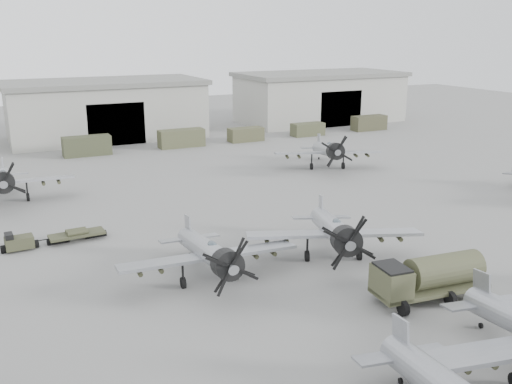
{
  "coord_description": "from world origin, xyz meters",
  "views": [
    {
      "loc": [
        -17.2,
        -25.72,
        15.85
      ],
      "look_at": [
        3.28,
        16.55,
        2.5
      ],
      "focal_mm": 40.0,
      "sensor_mm": 36.0,
      "label": 1
    }
  ],
  "objects_px": {
    "aircraft_mid_2": "(335,231)",
    "aircraft_far_1": "(328,150)",
    "aircraft_mid_1": "(210,253)",
    "tug_trailer": "(42,239)",
    "aircraft_far_0": "(4,180)",
    "fuel_tanker": "(429,275)"
  },
  "relations": [
    {
      "from": "fuel_tanker",
      "to": "aircraft_far_1",
      "type": "bearing_deg",
      "value": 72.93
    },
    {
      "from": "aircraft_far_0",
      "to": "fuel_tanker",
      "type": "distance_m",
      "value": 39.65
    },
    {
      "from": "aircraft_mid_2",
      "to": "aircraft_far_1",
      "type": "height_order",
      "value": "aircraft_far_1"
    },
    {
      "from": "aircraft_far_1",
      "to": "fuel_tanker",
      "type": "xyz_separation_m",
      "value": [
        -13.02,
        -31.41,
        -0.69
      ]
    },
    {
      "from": "aircraft_mid_2",
      "to": "fuel_tanker",
      "type": "distance_m",
      "value": 7.88
    },
    {
      "from": "fuel_tanker",
      "to": "aircraft_mid_1",
      "type": "bearing_deg",
      "value": 150.11
    },
    {
      "from": "tug_trailer",
      "to": "aircraft_mid_1",
      "type": "bearing_deg",
      "value": -56.09
    },
    {
      "from": "aircraft_far_0",
      "to": "fuel_tanker",
      "type": "xyz_separation_m",
      "value": [
        22.0,
        -32.98,
        -0.72
      ]
    },
    {
      "from": "aircraft_far_0",
      "to": "aircraft_far_1",
      "type": "bearing_deg",
      "value": -0.44
    },
    {
      "from": "aircraft_mid_1",
      "to": "aircraft_far_1",
      "type": "height_order",
      "value": "aircraft_far_1"
    },
    {
      "from": "aircraft_mid_1",
      "to": "tug_trailer",
      "type": "xyz_separation_m",
      "value": [
        -9.07,
        11.84,
        -1.59
      ]
    },
    {
      "from": "aircraft_mid_1",
      "to": "tug_trailer",
      "type": "relative_size",
      "value": 1.6
    },
    {
      "from": "aircraft_mid_1",
      "to": "aircraft_far_0",
      "type": "distance_m",
      "value": 27.38
    },
    {
      "from": "tug_trailer",
      "to": "aircraft_far_0",
      "type": "bearing_deg",
      "value": 94.3
    },
    {
      "from": "aircraft_mid_2",
      "to": "tug_trailer",
      "type": "height_order",
      "value": "aircraft_mid_2"
    },
    {
      "from": "aircraft_far_1",
      "to": "fuel_tanker",
      "type": "height_order",
      "value": "aircraft_far_1"
    },
    {
      "from": "aircraft_mid_2",
      "to": "aircraft_mid_1",
      "type": "bearing_deg",
      "value": -159.14
    },
    {
      "from": "aircraft_mid_2",
      "to": "fuel_tanker",
      "type": "bearing_deg",
      "value": -54.71
    },
    {
      "from": "aircraft_mid_2",
      "to": "aircraft_far_1",
      "type": "xyz_separation_m",
      "value": [
        14.79,
        23.77,
        0.02
      ]
    },
    {
      "from": "aircraft_far_1",
      "to": "aircraft_far_0",
      "type": "bearing_deg",
      "value": -161.69
    },
    {
      "from": "aircraft_mid_2",
      "to": "aircraft_far_0",
      "type": "height_order",
      "value": "aircraft_far_0"
    },
    {
      "from": "aircraft_far_1",
      "to": "fuel_tanker",
      "type": "distance_m",
      "value": 34.01
    }
  ]
}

